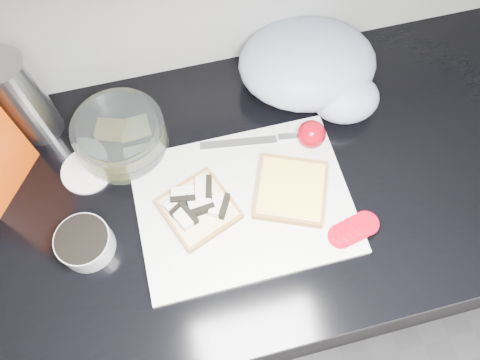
% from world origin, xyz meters
% --- Properties ---
extents(base_cabinet, '(3.50, 0.60, 0.86)m').
position_xyz_m(base_cabinet, '(0.00, 1.20, 0.43)').
color(base_cabinet, black).
rests_on(base_cabinet, ground).
extents(countertop, '(3.50, 0.64, 0.04)m').
position_xyz_m(countertop, '(0.00, 1.20, 0.88)').
color(countertop, black).
rests_on(countertop, base_cabinet).
extents(cutting_board, '(0.40, 0.30, 0.01)m').
position_xyz_m(cutting_board, '(0.10, 1.15, 0.91)').
color(cutting_board, silver).
rests_on(cutting_board, countertop).
extents(bread_left, '(0.16, 0.16, 0.04)m').
position_xyz_m(bread_left, '(0.02, 1.16, 0.92)').
color(bread_left, beige).
rests_on(bread_left, cutting_board).
extents(bread_right, '(0.18, 0.18, 0.02)m').
position_xyz_m(bread_right, '(0.19, 1.15, 0.92)').
color(bread_right, beige).
rests_on(bread_right, cutting_board).
extents(tomato_slices, '(0.11, 0.07, 0.02)m').
position_xyz_m(tomato_slices, '(0.28, 1.05, 0.92)').
color(tomato_slices, '#A10312').
rests_on(tomato_slices, cutting_board).
extents(knife, '(0.23, 0.05, 0.01)m').
position_xyz_m(knife, '(0.19, 1.27, 0.92)').
color(knife, silver).
rests_on(knife, cutting_board).
extents(seed_tub, '(0.10, 0.10, 0.05)m').
position_xyz_m(seed_tub, '(-0.19, 1.14, 0.93)').
color(seed_tub, '#9CA1A1').
rests_on(seed_tub, countertop).
extents(tub_lid, '(0.11, 0.11, 0.01)m').
position_xyz_m(tub_lid, '(-0.18, 1.29, 0.90)').
color(tub_lid, white).
rests_on(tub_lid, countertop).
extents(glass_bowl, '(0.18, 0.18, 0.07)m').
position_xyz_m(glass_bowl, '(-0.10, 1.34, 0.94)').
color(glass_bowl, silver).
rests_on(glass_bowl, countertop).
extents(steel_canister, '(0.08, 0.08, 0.20)m').
position_xyz_m(steel_canister, '(-0.26, 1.42, 1.00)').
color(steel_canister, '#AEAEB3').
rests_on(steel_canister, countertop).
extents(grocery_bag, '(0.32, 0.29, 0.13)m').
position_xyz_m(grocery_bag, '(0.31, 1.38, 0.96)').
color(grocery_bag, '#9DA8C1').
rests_on(grocery_bag, countertop).
extents(whole_tomatoes, '(0.06, 0.06, 0.06)m').
position_xyz_m(whole_tomatoes, '(0.27, 1.25, 0.93)').
color(whole_tomatoes, '#A10312').
rests_on(whole_tomatoes, countertop).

